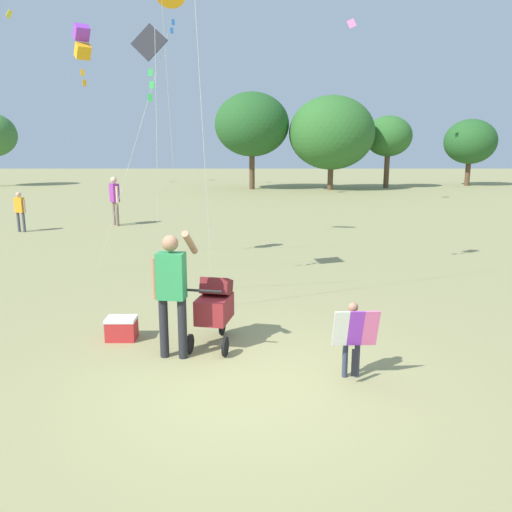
# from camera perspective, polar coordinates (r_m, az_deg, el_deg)

# --- Properties ---
(ground_plane) EXTENTS (120.00, 120.00, 0.00)m
(ground_plane) POSITION_cam_1_polar(r_m,az_deg,el_deg) (6.56, -1.60, -14.08)
(ground_plane) COLOR #938E5B
(treeline_distant) EXTENTS (37.94, 7.77, 6.31)m
(treeline_distant) POSITION_cam_1_polar(r_m,az_deg,el_deg) (35.42, 3.85, 13.53)
(treeline_distant) COLOR brown
(treeline_distant) RESTS_ON ground
(child_with_butterfly_kite) EXTENTS (0.56, 0.35, 0.99)m
(child_with_butterfly_kite) POSITION_cam_1_polar(r_m,az_deg,el_deg) (6.60, 10.47, -8.38)
(child_with_butterfly_kite) COLOR #33384C
(child_with_butterfly_kite) RESTS_ON ground
(person_adult_flyer) EXTENTS (0.61, 0.53, 1.81)m
(person_adult_flyer) POSITION_cam_1_polar(r_m,az_deg,el_deg) (7.08, -9.58, -3.19)
(person_adult_flyer) COLOR #232328
(person_adult_flyer) RESTS_ON ground
(stroller) EXTENTS (0.66, 1.12, 1.03)m
(stroller) POSITION_cam_1_polar(r_m,az_deg,el_deg) (7.59, -4.84, -5.46)
(stroller) COLOR black
(stroller) RESTS_ON ground
(kite_orange_delta) EXTENTS (0.87, 2.17, 5.12)m
(kite_orange_delta) POSITION_cam_1_polar(r_m,az_deg,el_deg) (10.24, -11.99, 21.05)
(kite_orange_delta) COLOR black
(kite_orange_delta) RESTS_ON ground
(kite_green_novelty) EXTENTS (2.37, 2.05, 5.45)m
(kite_green_novelty) POSITION_cam_1_polar(r_m,az_deg,el_deg) (12.51, -18.96, 21.46)
(kite_green_novelty) COLOR purple
(kite_green_novelty) RESTS_ON ground
(person_red_shirt) EXTENTS (0.43, 0.25, 1.36)m
(person_red_shirt) POSITION_cam_1_polar(r_m,az_deg,el_deg) (19.21, -24.99, 4.79)
(person_red_shirt) COLOR #4C4C51
(person_red_shirt) RESTS_ON ground
(person_couple_left) EXTENTS (0.42, 0.48, 1.79)m
(person_couple_left) POSITION_cam_1_polar(r_m,az_deg,el_deg) (19.56, -15.67, 6.33)
(person_couple_left) COLOR #7F705B
(person_couple_left) RESTS_ON ground
(cooler_box) EXTENTS (0.45, 0.33, 0.35)m
(cooler_box) POSITION_cam_1_polar(r_m,az_deg,el_deg) (8.14, -14.93, -7.80)
(cooler_box) COLOR red
(cooler_box) RESTS_ON ground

